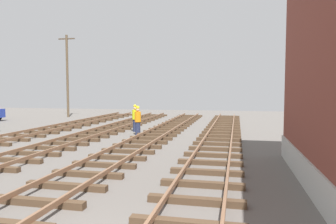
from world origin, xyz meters
TOP-DOWN VIEW (x-y plane):
  - utility_pole_far at (-15.78, 26.32)m, footprint 1.80×0.24m
  - track_worker_foreground at (-5.25, 16.66)m, footprint 0.40×0.40m
  - track_worker_distant at (-4.53, 15.00)m, footprint 0.40×0.40m

SIDE VIEW (x-z plane):
  - track_worker_foreground at x=-5.25m, z-range -0.01..1.86m
  - track_worker_distant at x=-4.53m, z-range -0.01..1.86m
  - utility_pole_far at x=-15.78m, z-range 0.19..8.74m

